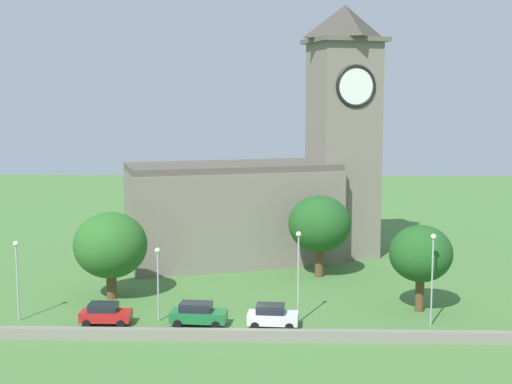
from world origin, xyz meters
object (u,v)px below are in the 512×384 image
Objects in this scene: streetlamp_west_mid at (158,271)px; tree_churchyard at (320,224)px; car_red at (105,314)px; car_green at (198,314)px; streetlamp_west_end at (17,267)px; tree_riverside_east at (111,245)px; church at (271,184)px; streetlamp_east_mid at (433,265)px; streetlamp_central at (298,263)px; car_white at (272,316)px; tree_by_tower at (421,254)px.

tree_churchyard is (14.29, 15.57, 1.30)m from streetlamp_west_mid.
tree_churchyard is at bearing 41.85° from car_red.
streetlamp_west_end reaches higher than car_green.
church is at bearing 49.25° from tree_riverside_east.
tree_riverside_east is (-28.04, 7.23, -0.02)m from streetlamp_east_mid.
streetlamp_west_end is 0.84× the size of tree_riverside_east.
car_green is at bearing -123.11° from tree_churchyard.
streetlamp_west_end is 9.40m from tree_riverside_east.
streetlamp_central is at bearing 6.94° from car_green.
car_white is at bearing -8.55° from streetlamp_west_mid.
tree_by_tower is (-0.18, 4.00, 0.07)m from streetlamp_east_mid.
streetlamp_west_mid reaches higher than car_red.
car_red is 0.66× the size of streetlamp_west_mid.
streetlamp_central is at bearing -0.44° from streetlamp_west_mid.
car_red is 0.49× the size of tree_churchyard.
car_green is at bearing -3.14° from streetlamp_west_end.
car_red is 13.78m from car_white.
streetlamp_central is 0.91× the size of tree_churchyard.
streetlamp_central is 1.01× the size of tree_by_tower.
streetlamp_east_mid is at bearing 1.16° from car_red.
streetlamp_east_mid is (13.34, -24.28, -3.70)m from church.
tree_by_tower is at bearing 13.63° from car_green.
car_white is (0.31, -25.23, -7.78)m from church.
streetlamp_west_mid is 0.82× the size of tree_by_tower.
tree_churchyard is at bearing 123.84° from tree_by_tower.
car_white is 14.38m from tree_by_tower.
tree_riverside_east is at bearing 48.13° from streetlamp_west_end.
streetlamp_central is at bearing -99.54° from tree_churchyard.
tree_churchyard is (26.04, 15.82, 0.99)m from streetlamp_west_end.
tree_churchyard reaches higher than car_green.
tree_riverside_east is at bearing -155.93° from tree_churchyard.
streetlamp_east_mid reaches higher than car_green.
church reaches higher than car_red.
streetlamp_east_mid reaches higher than tree_by_tower.
church is 3.97× the size of streetlamp_east_mid.
car_white is 13.69m from streetlamp_east_mid.
car_green is 6.11m from car_white.
streetlamp_central reaches higher than car_red.
church reaches higher than car_white.
streetlamp_west_mid is at bearing 13.74° from car_red.
car_green is (7.67, -0.05, 0.06)m from car_red.
church reaches higher than streetlamp_west_mid.
tree_churchyard is (-8.27, 16.06, 0.51)m from streetlamp_east_mid.
tree_riverside_east is (-5.48, 6.74, 0.77)m from streetlamp_west_mid.
streetlamp_east_mid is 28.95m from tree_riverside_east.
streetlamp_west_end is 0.89× the size of streetlamp_east_mid.
car_red is at bearing 178.35° from car_white.
car_green is at bearing -166.37° from tree_by_tower.
streetlamp_east_mid is 4.00m from tree_by_tower.
tree_churchyard is at bearing 47.44° from streetlamp_west_mid.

